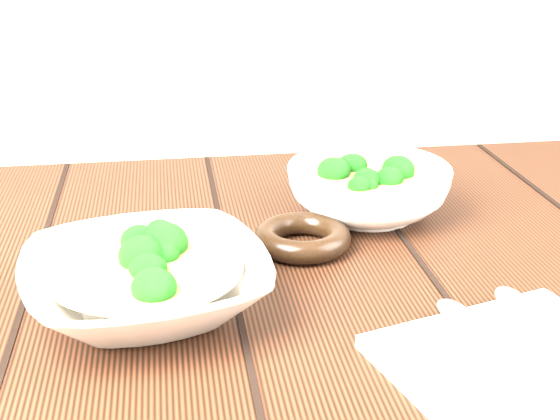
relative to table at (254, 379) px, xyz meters
name	(u,v)px	position (x,y,z in m)	size (l,w,h in m)	color
table	(254,379)	(0.00, 0.00, 0.00)	(1.20, 0.80, 0.75)	black
soup_bowl_front	(146,281)	(-0.10, -0.05, 0.15)	(0.26, 0.26, 0.07)	silver
soup_bowl_back	(368,189)	(0.16, 0.15, 0.15)	(0.23, 0.23, 0.07)	silver
trivet	(302,238)	(0.06, 0.06, 0.13)	(0.11, 0.11, 0.03)	black
napkin	(517,363)	(0.19, -0.19, 0.13)	(0.21, 0.17, 0.01)	beige
spoon_left	(474,330)	(0.17, -0.15, 0.13)	(0.04, 0.17, 0.01)	#B9B4A3
spoon_right	(523,317)	(0.22, -0.14, 0.13)	(0.03, 0.17, 0.01)	#B9B4A3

